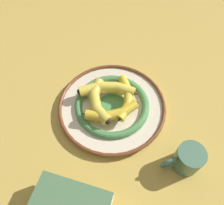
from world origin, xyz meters
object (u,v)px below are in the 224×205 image
object	(u,v)px
banana_d	(97,100)
banana_c	(108,89)
coffee_mug	(187,159)
decorative_bowl	(112,106)
banana_b	(126,98)
banana_a	(111,113)

from	to	relation	value
banana_d	banana_c	bearing A→B (deg)	132.33
coffee_mug	banana_d	bearing A→B (deg)	-50.16
decorative_bowl	banana_b	xyz separation A→B (m)	(-0.02, 0.04, 0.03)
banana_c	decorative_bowl	bearing A→B (deg)	107.29
banana_b	coffee_mug	distance (m)	0.27
coffee_mug	banana_a	bearing A→B (deg)	-47.55
banana_b	coffee_mug	bearing A→B (deg)	-135.95
banana_b	decorative_bowl	bearing A→B (deg)	105.05
banana_a	banana_b	bearing A→B (deg)	35.27
banana_a	coffee_mug	xyz separation A→B (m)	(0.07, 0.26, -0.01)
banana_d	coffee_mug	size ratio (longest dim) A/B	1.49
decorative_bowl	banana_a	size ratio (longest dim) A/B	2.19
decorative_bowl	coffee_mug	size ratio (longest dim) A/B	3.20
banana_a	banana_b	distance (m)	0.08
decorative_bowl	coffee_mug	xyz separation A→B (m)	(0.12, 0.28, 0.03)
banana_b	banana_d	xyz separation A→B (m)	(0.04, -0.09, 0.00)
banana_a	banana_c	xyz separation A→B (m)	(-0.09, -0.04, 0.00)
banana_c	coffee_mug	xyz separation A→B (m)	(0.16, 0.30, -0.01)
banana_d	coffee_mug	xyz separation A→B (m)	(0.10, 0.32, -0.01)
banana_d	banana_b	bearing A→B (deg)	84.74
banana_a	banana_b	xyz separation A→B (m)	(-0.07, 0.03, -0.00)
banana_c	coffee_mug	distance (m)	0.34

